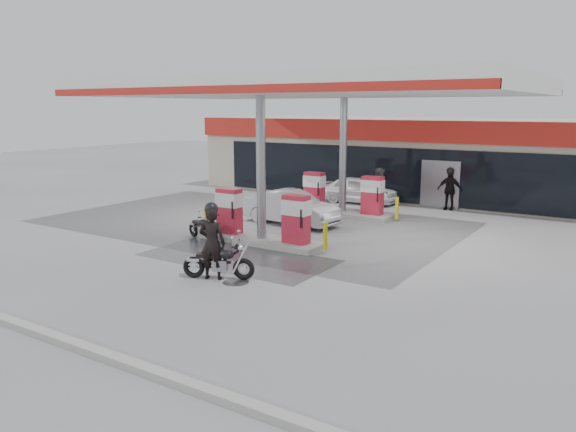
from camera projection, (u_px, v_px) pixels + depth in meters
name	position (u px, v px, depth m)	size (l,w,h in m)	color
ground	(225.00, 255.00, 17.70)	(90.00, 90.00, 0.00)	gray
wet_patch	(237.00, 258.00, 17.43)	(6.00, 3.00, 0.00)	#4C4C4F
drain_cover	(236.00, 282.00, 14.98)	(0.70, 0.70, 0.01)	#38383A
kerb	(16.00, 324.00, 11.91)	(28.00, 0.25, 0.15)	gray
store_building	(410.00, 156.00, 30.46)	(22.00, 8.22, 4.00)	#ACA490
canopy	(307.00, 89.00, 20.81)	(16.00, 10.02, 5.51)	silver
pump_island_near	(261.00, 223.00, 19.21)	(5.14, 1.30, 1.78)	#9E9E99
pump_island_far	(342.00, 199.00, 24.16)	(5.14, 1.30, 1.78)	#9E9E99
main_motorcycle	(220.00, 263.00, 15.21)	(1.86, 1.06, 1.02)	black
biker_main	(212.00, 243.00, 15.13)	(0.72, 0.47, 1.98)	black
parked_motorcycle	(203.00, 229.00, 19.63)	(1.78, 0.93, 0.95)	black
sedan_white	(359.00, 190.00, 27.21)	(1.53, 3.81, 1.30)	white
attendant	(380.00, 190.00, 24.68)	(0.97, 0.75, 1.99)	#555459
hatchback_silver	(291.00, 208.00, 22.30)	(1.42, 4.07, 1.34)	#B1B3B9
parked_car_left	(257.00, 175.00, 33.89)	(1.57, 3.86, 1.12)	navy
parked_car_right	(493.00, 194.00, 26.53)	(1.82, 3.95, 1.10)	#151546
biker_walking	(449.00, 190.00, 25.41)	(1.07, 0.44, 1.82)	black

